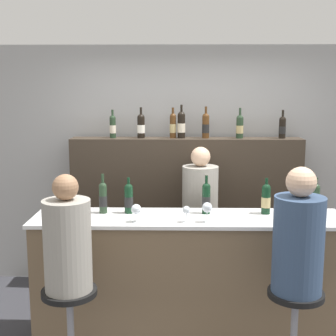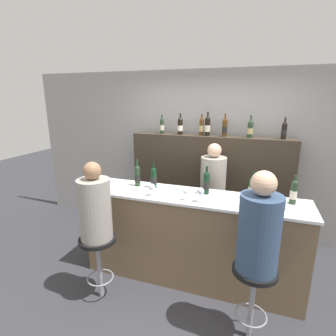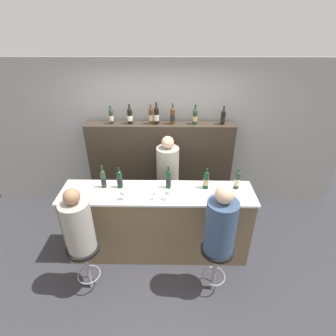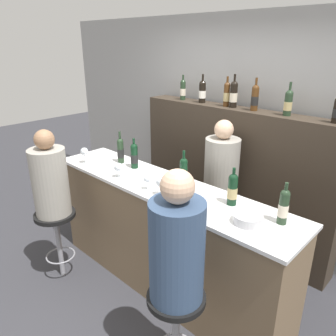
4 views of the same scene
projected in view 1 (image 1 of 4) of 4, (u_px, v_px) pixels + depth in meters
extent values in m
cube|color=#9E9E9E|center=(186.00, 166.00, 5.16)|extent=(6.40, 0.05, 2.60)
cube|color=brown|center=(188.00, 281.00, 3.95)|extent=(2.54, 0.53, 1.07)
cube|color=white|center=(189.00, 218.00, 3.86)|extent=(2.58, 0.57, 0.03)
cube|color=#382D23|center=(186.00, 214.00, 5.02)|extent=(2.41, 0.28, 1.63)
cylinder|color=#233823|center=(103.00, 200.00, 3.96)|extent=(0.07, 0.07, 0.23)
cylinder|color=black|center=(103.00, 201.00, 3.96)|extent=(0.07, 0.07, 0.09)
sphere|color=#233823|center=(103.00, 186.00, 3.94)|extent=(0.07, 0.07, 0.07)
cylinder|color=#233823|center=(103.00, 179.00, 3.93)|extent=(0.02, 0.02, 0.09)
cylinder|color=black|center=(129.00, 200.00, 3.95)|extent=(0.07, 0.07, 0.22)
cylinder|color=black|center=(129.00, 202.00, 3.96)|extent=(0.07, 0.07, 0.09)
sphere|color=black|center=(129.00, 188.00, 3.94)|extent=(0.07, 0.07, 0.07)
cylinder|color=black|center=(128.00, 182.00, 3.93)|extent=(0.02, 0.02, 0.08)
cylinder|color=black|center=(206.00, 200.00, 3.94)|extent=(0.07, 0.07, 0.23)
cylinder|color=black|center=(206.00, 202.00, 3.94)|extent=(0.07, 0.07, 0.09)
sphere|color=black|center=(206.00, 187.00, 3.92)|extent=(0.07, 0.07, 0.07)
cylinder|color=black|center=(206.00, 180.00, 3.91)|extent=(0.02, 0.02, 0.09)
cylinder|color=black|center=(266.00, 201.00, 3.93)|extent=(0.07, 0.07, 0.22)
cylinder|color=tan|center=(266.00, 202.00, 3.93)|extent=(0.08, 0.08, 0.09)
sphere|color=black|center=(266.00, 188.00, 3.91)|extent=(0.07, 0.07, 0.07)
cylinder|color=black|center=(267.00, 182.00, 3.91)|extent=(0.02, 0.02, 0.07)
cylinder|color=#233823|center=(315.00, 201.00, 3.93)|extent=(0.07, 0.07, 0.23)
cylinder|color=beige|center=(315.00, 202.00, 3.93)|extent=(0.07, 0.07, 0.09)
sphere|color=#233823|center=(316.00, 188.00, 3.91)|extent=(0.07, 0.07, 0.07)
cylinder|color=#233823|center=(316.00, 182.00, 3.90)|extent=(0.02, 0.02, 0.07)
cylinder|color=#233823|center=(113.00, 128.00, 4.88)|extent=(0.06, 0.06, 0.21)
cylinder|color=beige|center=(113.00, 129.00, 4.88)|extent=(0.07, 0.07, 0.08)
sphere|color=#233823|center=(113.00, 118.00, 4.86)|extent=(0.06, 0.06, 0.06)
cylinder|color=#233823|center=(112.00, 113.00, 4.86)|extent=(0.02, 0.02, 0.08)
cylinder|color=black|center=(141.00, 128.00, 4.88)|extent=(0.08, 0.08, 0.21)
cylinder|color=white|center=(141.00, 129.00, 4.88)|extent=(0.08, 0.08, 0.08)
sphere|color=black|center=(141.00, 118.00, 4.86)|extent=(0.08, 0.08, 0.08)
cylinder|color=black|center=(141.00, 112.00, 4.85)|extent=(0.02, 0.02, 0.09)
cylinder|color=#4C2D14|center=(173.00, 127.00, 4.87)|extent=(0.06, 0.06, 0.23)
cylinder|color=tan|center=(173.00, 128.00, 4.87)|extent=(0.07, 0.07, 0.09)
sphere|color=#4C2D14|center=(173.00, 116.00, 4.85)|extent=(0.06, 0.06, 0.06)
cylinder|color=#4C2D14|center=(173.00, 111.00, 4.84)|extent=(0.02, 0.02, 0.08)
cylinder|color=black|center=(181.00, 127.00, 4.87)|extent=(0.08, 0.08, 0.24)
cylinder|color=beige|center=(181.00, 128.00, 4.87)|extent=(0.08, 0.08, 0.10)
sphere|color=black|center=(181.00, 115.00, 4.85)|extent=(0.08, 0.08, 0.08)
cylinder|color=black|center=(181.00, 109.00, 4.84)|extent=(0.02, 0.02, 0.09)
cylinder|color=#4C2D14|center=(206.00, 127.00, 4.86)|extent=(0.07, 0.07, 0.22)
cylinder|color=black|center=(206.00, 129.00, 4.87)|extent=(0.08, 0.08, 0.09)
sphere|color=#4C2D14|center=(206.00, 117.00, 4.84)|extent=(0.07, 0.07, 0.07)
cylinder|color=#4C2D14|center=(206.00, 111.00, 4.83)|extent=(0.02, 0.02, 0.09)
cylinder|color=#233823|center=(240.00, 128.00, 4.86)|extent=(0.07, 0.07, 0.20)
cylinder|color=tan|center=(240.00, 129.00, 4.86)|extent=(0.08, 0.08, 0.08)
sphere|color=#233823|center=(240.00, 119.00, 4.84)|extent=(0.07, 0.07, 0.07)
cylinder|color=#233823|center=(240.00, 113.00, 4.83)|extent=(0.02, 0.02, 0.10)
cylinder|color=black|center=(282.00, 129.00, 4.85)|extent=(0.07, 0.07, 0.19)
cylinder|color=black|center=(282.00, 130.00, 4.85)|extent=(0.07, 0.07, 0.08)
sphere|color=black|center=(283.00, 120.00, 4.84)|extent=(0.07, 0.07, 0.07)
cylinder|color=black|center=(283.00, 114.00, 4.83)|extent=(0.02, 0.02, 0.09)
cylinder|color=silver|center=(66.00, 221.00, 3.71)|extent=(0.07, 0.07, 0.00)
cylinder|color=silver|center=(65.00, 216.00, 3.71)|extent=(0.01, 0.01, 0.09)
sphere|color=silver|center=(65.00, 206.00, 3.69)|extent=(0.08, 0.08, 0.08)
cylinder|color=silver|center=(136.00, 222.00, 3.70)|extent=(0.07, 0.07, 0.00)
cylinder|color=silver|center=(136.00, 218.00, 3.70)|extent=(0.01, 0.01, 0.06)
sphere|color=silver|center=(136.00, 209.00, 3.69)|extent=(0.08, 0.08, 0.08)
cylinder|color=silver|center=(186.00, 222.00, 3.70)|extent=(0.07, 0.07, 0.00)
cylinder|color=silver|center=(186.00, 218.00, 3.69)|extent=(0.01, 0.01, 0.07)
sphere|color=silver|center=(186.00, 210.00, 3.68)|extent=(0.06, 0.06, 0.06)
cylinder|color=silver|center=(207.00, 222.00, 3.69)|extent=(0.06, 0.06, 0.00)
cylinder|color=silver|center=(207.00, 217.00, 3.69)|extent=(0.01, 0.01, 0.08)
sphere|color=silver|center=(207.00, 207.00, 3.67)|extent=(0.08, 0.08, 0.08)
cylinder|color=#B7B7BC|center=(299.00, 215.00, 3.78)|extent=(0.21, 0.21, 0.07)
cylinder|color=black|center=(69.00, 292.00, 3.32)|extent=(0.40, 0.40, 0.04)
cylinder|color=gray|center=(68.00, 246.00, 3.26)|extent=(0.33, 0.33, 0.65)
sphere|color=#936B4C|center=(65.00, 187.00, 3.19)|extent=(0.18, 0.18, 0.18)
cylinder|color=black|center=(296.00, 294.00, 3.29)|extent=(0.40, 0.40, 0.04)
cylinder|color=#334766|center=(298.00, 245.00, 3.23)|extent=(0.35, 0.35, 0.68)
sphere|color=#D8AD8C|center=(301.00, 182.00, 3.15)|extent=(0.21, 0.21, 0.21)
cylinder|color=gray|center=(200.00, 236.00, 4.63)|extent=(0.35, 0.35, 1.40)
sphere|color=#D8AD8C|center=(201.00, 157.00, 4.50)|extent=(0.19, 0.19, 0.19)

